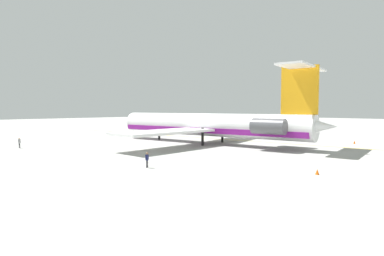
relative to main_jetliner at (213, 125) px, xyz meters
name	(u,v)px	position (x,y,z in m)	size (l,w,h in m)	color
ground	(240,138)	(3.29, -13.22, -3.55)	(332.10, 332.10, 0.00)	#9E9E99
main_jetliner	(213,125)	(0.00, 0.00, 0.00)	(44.69, 39.60, 13.03)	white
ground_crew_near_nose	(147,158)	(-10.44, 23.17, -2.46)	(0.28, 0.44, 1.73)	black
ground_crew_near_tail	(169,129)	(25.92, -12.21, -2.46)	(0.41, 0.27, 1.72)	black
ground_crew_portside	(19,141)	(18.58, 27.09, -2.45)	(0.28, 0.43, 1.74)	black
safety_cone_nose	(317,172)	(-25.35, 13.64, -3.28)	(0.40, 0.40, 0.55)	#EA590F
safety_cone_wingtip	(354,142)	(-18.68, -18.42, -3.28)	(0.40, 0.40, 0.55)	#EA590F
taxiway_centreline	(235,140)	(1.24, -8.57, -3.55)	(107.37, 0.36, 0.01)	gold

